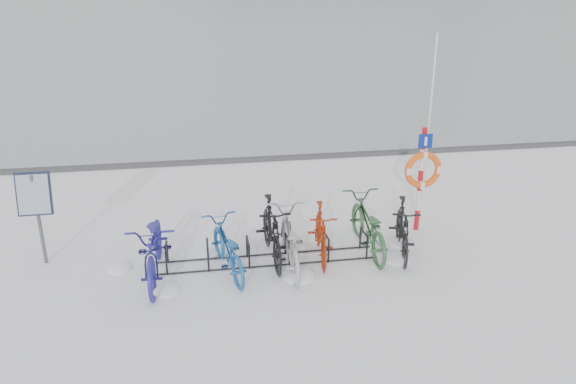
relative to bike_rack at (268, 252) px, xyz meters
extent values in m
plane|color=white|center=(0.00, 0.00, -0.18)|extent=(900.00, 900.00, 0.00)
cube|color=#3F3F42|center=(0.00, 5.90, -0.13)|extent=(400.00, 0.25, 0.10)
cylinder|color=black|center=(-1.80, -0.22, 0.04)|extent=(0.04, 0.04, 0.44)
cylinder|color=black|center=(-1.80, 0.22, 0.04)|extent=(0.04, 0.04, 0.44)
cylinder|color=black|center=(-1.80, 0.00, 0.26)|extent=(0.04, 0.44, 0.04)
cylinder|color=black|center=(-1.08, -0.22, 0.04)|extent=(0.04, 0.04, 0.44)
cylinder|color=black|center=(-1.08, 0.22, 0.04)|extent=(0.04, 0.04, 0.44)
cylinder|color=black|center=(-1.08, 0.00, 0.26)|extent=(0.04, 0.44, 0.04)
cylinder|color=black|center=(-0.36, -0.22, 0.04)|extent=(0.04, 0.04, 0.44)
cylinder|color=black|center=(-0.36, 0.22, 0.04)|extent=(0.04, 0.04, 0.44)
cylinder|color=black|center=(-0.36, 0.00, 0.26)|extent=(0.04, 0.44, 0.04)
cylinder|color=black|center=(0.36, -0.22, 0.04)|extent=(0.04, 0.04, 0.44)
cylinder|color=black|center=(0.36, 0.22, 0.04)|extent=(0.04, 0.04, 0.44)
cylinder|color=black|center=(0.36, 0.00, 0.26)|extent=(0.04, 0.44, 0.04)
cylinder|color=black|center=(1.08, -0.22, 0.04)|extent=(0.04, 0.04, 0.44)
cylinder|color=black|center=(1.08, 0.22, 0.04)|extent=(0.04, 0.04, 0.44)
cylinder|color=black|center=(1.08, 0.00, 0.26)|extent=(0.04, 0.44, 0.04)
cylinder|color=black|center=(1.80, -0.22, 0.04)|extent=(0.04, 0.04, 0.44)
cylinder|color=black|center=(1.80, 0.22, 0.04)|extent=(0.04, 0.04, 0.44)
cylinder|color=black|center=(1.80, 0.00, 0.26)|extent=(0.04, 0.44, 0.04)
cylinder|color=black|center=(0.00, -0.22, -0.16)|extent=(4.00, 0.03, 0.03)
cylinder|color=black|center=(0.00, 0.22, -0.16)|extent=(4.00, 0.03, 0.03)
cylinder|color=#595B5E|center=(-3.99, 0.60, 0.66)|extent=(0.07, 0.07, 1.69)
cube|color=black|center=(-3.99, 0.57, 1.18)|extent=(0.58, 0.22, 0.76)
cube|color=#8C99AD|center=(-3.99, 0.53, 1.18)|extent=(0.53, 0.16, 0.68)
cylinder|color=#B40E19|center=(3.18, 0.87, 0.03)|extent=(0.10, 0.10, 0.43)
cylinder|color=silver|center=(3.18, 0.87, 0.46)|extent=(0.10, 0.10, 0.43)
cylinder|color=#B40E19|center=(3.18, 0.87, 0.89)|extent=(0.10, 0.10, 0.43)
cylinder|color=silver|center=(3.18, 0.87, 1.32)|extent=(0.10, 0.10, 0.43)
cylinder|color=#B40E19|center=(3.18, 0.87, 1.75)|extent=(0.10, 0.10, 0.43)
torus|color=#F15816|center=(3.18, 0.78, 1.14)|extent=(0.75, 0.13, 0.75)
cube|color=navy|center=(3.18, 0.79, 1.72)|extent=(0.27, 0.03, 0.27)
cylinder|color=silver|center=(3.28, 0.92, 1.77)|extent=(0.04, 0.04, 3.90)
imported|color=navy|center=(-1.97, -0.20, 0.40)|extent=(0.80, 2.23, 1.17)
imported|color=#19569A|center=(-0.75, -0.23, 0.29)|extent=(1.01, 1.91, 0.95)
imported|color=black|center=(0.09, 0.13, 0.40)|extent=(0.60, 1.94, 1.16)
imported|color=#A3A7AB|center=(0.36, -0.22, 0.34)|extent=(0.76, 2.02, 1.05)
imported|color=#99270C|center=(0.99, 0.04, 0.32)|extent=(0.67, 1.73, 1.01)
imported|color=#2C5A32|center=(1.91, 0.17, 0.35)|extent=(0.73, 2.04, 1.07)
imported|color=black|center=(2.52, -0.06, 0.34)|extent=(0.90, 1.81, 1.05)
ellipsoid|color=white|center=(0.72, 0.41, -0.18)|extent=(0.37, 0.37, 0.13)
ellipsoid|color=white|center=(-1.09, 0.44, -0.18)|extent=(0.44, 0.44, 0.15)
ellipsoid|color=white|center=(2.62, 0.27, -0.18)|extent=(0.43, 0.43, 0.15)
ellipsoid|color=white|center=(-1.82, -0.76, -0.18)|extent=(0.51, 0.51, 0.18)
ellipsoid|color=white|center=(-2.64, 0.14, -0.18)|extent=(0.45, 0.45, 0.16)
ellipsoid|color=white|center=(0.45, -0.63, -0.18)|extent=(0.61, 0.61, 0.21)
ellipsoid|color=white|center=(2.35, -0.33, -0.18)|extent=(0.53, 0.53, 0.19)
ellipsoid|color=white|center=(1.27, 0.67, -0.18)|extent=(0.51, 0.51, 0.18)
camera|label=1|loc=(-1.12, -9.05, 4.71)|focal=35.00mm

